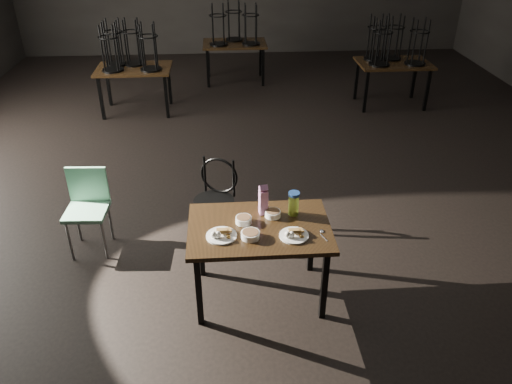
{
  "coord_description": "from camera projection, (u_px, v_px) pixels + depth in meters",
  "views": [
    {
      "loc": [
        -0.56,
        -5.67,
        3.13
      ],
      "look_at": [
        -0.29,
        -1.83,
        0.85
      ],
      "focal_mm": 35.0,
      "sensor_mm": 36.0,
      "label": 1
    }
  ],
  "objects": [
    {
      "name": "plate_right",
      "position": [
        294.0,
        234.0,
        4.05
      ],
      "size": [
        0.24,
        0.24,
        0.08
      ],
      "color": "white",
      "rests_on": "main_table"
    },
    {
      "name": "plate_left",
      "position": [
        221.0,
        234.0,
        4.05
      ],
      "size": [
        0.25,
        0.25,
        0.08
      ],
      "color": "white",
      "rests_on": "main_table"
    },
    {
      "name": "spoon",
      "position": [
        322.0,
        232.0,
        4.11
      ],
      "size": [
        0.05,
        0.17,
        0.01
      ],
      "color": "silver",
      "rests_on": "main_table"
    },
    {
      "name": "main_table",
      "position": [
        259.0,
        234.0,
        4.23
      ],
      "size": [
        1.2,
        0.8,
        0.75
      ],
      "color": "black",
      "rests_on": "ground"
    },
    {
      "name": "bg_table_right",
      "position": [
        393.0,
        59.0,
        8.33
      ],
      "size": [
        1.2,
        0.8,
        1.48
      ],
      "color": "black",
      "rests_on": "ground"
    },
    {
      "name": "bentwood_chair",
      "position": [
        216.0,
        194.0,
        5.09
      ],
      "size": [
        0.46,
        0.46,
        0.88
      ],
      "rotation": [
        0.0,
        0.0,
        -0.35
      ],
      "color": "black",
      "rests_on": "ground"
    },
    {
      "name": "juice_carton",
      "position": [
        263.0,
        200.0,
        4.3
      ],
      "size": [
        0.08,
        0.08,
        0.28
      ],
      "color": "#911A6F",
      "rests_on": "main_table"
    },
    {
      "name": "school_chair",
      "position": [
        87.0,
        203.0,
        4.95
      ],
      "size": [
        0.42,
        0.42,
        0.86
      ],
      "rotation": [
        0.0,
        0.0,
        -0.05
      ],
      "color": "#6DA989",
      "rests_on": "ground"
    },
    {
      "name": "bg_table_far",
      "position": [
        235.0,
        41.0,
        9.44
      ],
      "size": [
        1.2,
        0.8,
        1.48
      ],
      "color": "black",
      "rests_on": "ground"
    },
    {
      "name": "bowl_far",
      "position": [
        273.0,
        213.0,
        4.3
      ],
      "size": [
        0.14,
        0.14,
        0.05
      ],
      "color": "white",
      "rests_on": "main_table"
    },
    {
      "name": "bowl_near",
      "position": [
        244.0,
        220.0,
        4.22
      ],
      "size": [
        0.14,
        0.14,
        0.05
      ],
      "color": "white",
      "rests_on": "main_table"
    },
    {
      "name": "bg_table_left",
      "position": [
        131.0,
        65.0,
        8.06
      ],
      "size": [
        1.2,
        0.8,
        1.48
      ],
      "color": "black",
      "rests_on": "ground"
    },
    {
      "name": "bowl_big",
      "position": [
        250.0,
        235.0,
        4.04
      ],
      "size": [
        0.15,
        0.15,
        0.05
      ],
      "color": "white",
      "rests_on": "main_table"
    },
    {
      "name": "water_bottle",
      "position": [
        294.0,
        203.0,
        4.29
      ],
      "size": [
        0.1,
        0.1,
        0.22
      ],
      "color": "#9FC93B",
      "rests_on": "main_table"
    }
  ]
}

